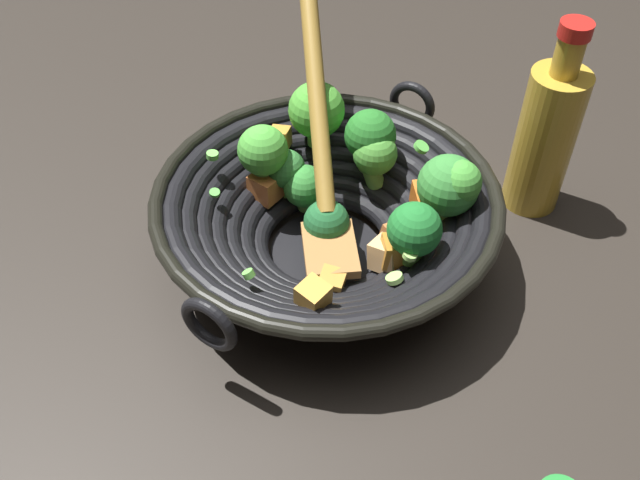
% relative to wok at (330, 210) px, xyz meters
% --- Properties ---
extents(ground_plane, '(4.00, 4.00, 0.00)m').
position_rel_wok_xyz_m(ground_plane, '(-0.01, -0.00, -0.06)').
color(ground_plane, '#28231E').
extents(wok, '(0.37, 0.34, 0.23)m').
position_rel_wok_xyz_m(wok, '(0.00, 0.00, 0.00)').
color(wok, black).
rests_on(wok, ground).
extents(cooking_oil_bottle, '(0.06, 0.06, 0.21)m').
position_rel_wok_xyz_m(cooking_oil_bottle, '(0.21, -0.11, 0.03)').
color(cooking_oil_bottle, gold).
rests_on(cooking_oil_bottle, ground).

